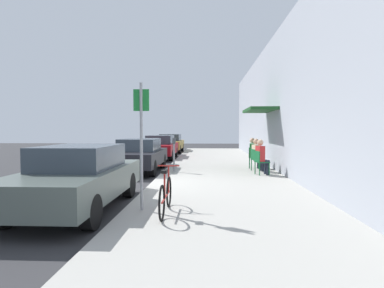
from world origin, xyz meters
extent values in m
plane|color=#2D2D30|center=(0.00, 0.00, 0.00)|extent=(60.00, 60.00, 0.00)
cube|color=#9E9B93|center=(2.25, 2.00, 0.06)|extent=(4.50, 32.00, 0.12)
cube|color=#999EA8|center=(4.65, 2.00, 2.85)|extent=(0.30, 32.00, 5.69)
cube|color=#19471E|center=(3.95, 3.99, 2.60)|extent=(1.10, 2.80, 0.12)
cube|color=#47514C|center=(-1.10, -2.87, 0.62)|extent=(1.80, 4.40, 0.59)
cube|color=#333D47|center=(-1.10, -2.72, 1.16)|extent=(1.48, 2.11, 0.50)
cylinder|color=black|center=(-0.31, -1.50, 0.32)|extent=(0.22, 0.64, 0.64)
cylinder|color=black|center=(-1.89, -1.50, 0.32)|extent=(0.22, 0.64, 0.64)
cylinder|color=black|center=(-0.31, -4.23, 0.32)|extent=(0.22, 0.64, 0.64)
cylinder|color=black|center=(-1.89, -4.23, 0.32)|extent=(0.22, 0.64, 0.64)
cube|color=black|center=(-1.10, 3.45, 0.60)|extent=(1.80, 4.40, 0.57)
cube|color=#333D47|center=(-1.10, 3.60, 1.13)|extent=(1.48, 2.11, 0.49)
cylinder|color=black|center=(-0.31, 4.81, 0.32)|extent=(0.22, 0.64, 0.64)
cylinder|color=black|center=(-1.89, 4.81, 0.32)|extent=(0.22, 0.64, 0.64)
cylinder|color=black|center=(-0.31, 2.09, 0.32)|extent=(0.22, 0.64, 0.64)
cylinder|color=black|center=(-1.89, 2.09, 0.32)|extent=(0.22, 0.64, 0.64)
cube|color=maroon|center=(-1.10, 9.34, 0.61)|extent=(1.80, 4.40, 0.58)
cube|color=#333D47|center=(-1.10, 9.49, 1.15)|extent=(1.48, 2.11, 0.52)
cylinder|color=black|center=(-0.31, 10.71, 0.32)|extent=(0.22, 0.64, 0.64)
cylinder|color=black|center=(-1.89, 10.71, 0.32)|extent=(0.22, 0.64, 0.64)
cylinder|color=black|center=(-0.31, 7.98, 0.32)|extent=(0.22, 0.64, 0.64)
cylinder|color=black|center=(-1.89, 7.98, 0.32)|extent=(0.22, 0.64, 0.64)
cube|color=#A58433|center=(-1.10, 14.74, 0.61)|extent=(1.80, 4.40, 0.58)
cube|color=#333D47|center=(-1.10, 14.89, 1.15)|extent=(1.48, 2.11, 0.51)
cylinder|color=black|center=(-0.31, 16.10, 0.32)|extent=(0.22, 0.64, 0.64)
cylinder|color=black|center=(-1.89, 16.10, 0.32)|extent=(0.22, 0.64, 0.64)
cylinder|color=black|center=(-0.31, 13.38, 0.32)|extent=(0.22, 0.64, 0.64)
cylinder|color=black|center=(-1.89, 13.38, 0.32)|extent=(0.22, 0.64, 0.64)
cylinder|color=slate|center=(0.45, 2.61, 0.67)|extent=(0.07, 0.07, 1.10)
cube|color=#383D42|center=(0.45, 2.61, 1.33)|extent=(0.12, 0.10, 0.22)
cylinder|color=gray|center=(0.40, -3.27, 1.42)|extent=(0.06, 0.06, 2.60)
cube|color=#19722D|center=(0.40, -3.25, 2.37)|extent=(0.32, 0.02, 0.44)
torus|color=black|center=(0.93, -3.00, 0.45)|extent=(0.04, 0.66, 0.66)
torus|color=black|center=(0.93, -4.05, 0.45)|extent=(0.04, 0.66, 0.66)
cylinder|color=maroon|center=(0.93, -3.52, 0.45)|extent=(0.04, 1.05, 0.04)
cylinder|color=maroon|center=(0.93, -3.67, 0.70)|extent=(0.04, 0.04, 0.50)
cube|color=black|center=(0.93, -3.67, 0.97)|extent=(0.10, 0.20, 0.06)
cylinder|color=maroon|center=(0.93, -3.05, 0.73)|extent=(0.03, 0.03, 0.56)
cylinder|color=maroon|center=(0.93, -3.05, 1.01)|extent=(0.46, 0.03, 0.03)
cylinder|color=#14592D|center=(3.88, 2.22, 0.34)|extent=(0.04, 0.04, 0.45)
cylinder|color=#14592D|center=(3.98, 1.85, 0.34)|extent=(0.04, 0.04, 0.45)
cylinder|color=#14592D|center=(3.51, 2.11, 0.34)|extent=(0.04, 0.04, 0.45)
cylinder|color=#14592D|center=(3.62, 1.74, 0.34)|extent=(0.04, 0.04, 0.45)
cube|color=#14592D|center=(3.75, 1.98, 0.59)|extent=(0.54, 0.54, 0.03)
cube|color=#14592D|center=(3.55, 1.92, 0.79)|extent=(0.15, 0.43, 0.40)
cylinder|color=#232838|center=(3.89, 2.13, 0.35)|extent=(0.11, 0.11, 0.47)
cylinder|color=#232838|center=(3.77, 2.09, 0.59)|extent=(0.38, 0.23, 0.14)
cylinder|color=#232838|center=(3.95, 1.93, 0.35)|extent=(0.11, 0.11, 0.47)
cylinder|color=#232838|center=(3.83, 1.90, 0.59)|extent=(0.38, 0.23, 0.14)
cube|color=#B22626|center=(3.67, 1.96, 0.89)|extent=(0.31, 0.41, 0.56)
sphere|color=tan|center=(3.67, 1.96, 1.30)|extent=(0.22, 0.22, 0.22)
cylinder|color=#14592D|center=(3.89, 3.20, 0.34)|extent=(0.04, 0.04, 0.45)
cylinder|color=#14592D|center=(3.98, 2.83, 0.34)|extent=(0.04, 0.04, 0.45)
cylinder|color=#14592D|center=(3.52, 3.11, 0.34)|extent=(0.04, 0.04, 0.45)
cylinder|color=#14592D|center=(3.61, 2.74, 0.34)|extent=(0.04, 0.04, 0.45)
cube|color=#14592D|center=(3.75, 2.97, 0.59)|extent=(0.53, 0.53, 0.03)
cube|color=#14592D|center=(3.55, 2.92, 0.79)|extent=(0.14, 0.43, 0.40)
cylinder|color=#232838|center=(3.90, 3.11, 0.35)|extent=(0.11, 0.11, 0.47)
cylinder|color=#232838|center=(3.77, 3.08, 0.59)|extent=(0.38, 0.22, 0.14)
cylinder|color=#232838|center=(3.95, 2.91, 0.35)|extent=(0.11, 0.11, 0.47)
cylinder|color=#232838|center=(3.82, 2.88, 0.59)|extent=(0.38, 0.22, 0.14)
cube|color=#CCB28C|center=(3.67, 2.95, 0.89)|extent=(0.30, 0.40, 0.56)
sphere|color=tan|center=(3.67, 2.95, 1.30)|extent=(0.22, 0.22, 0.22)
cylinder|color=#14592D|center=(3.97, 4.13, 0.34)|extent=(0.04, 0.04, 0.45)
cylinder|color=#14592D|center=(3.91, 3.76, 0.34)|extent=(0.04, 0.04, 0.45)
cylinder|color=#14592D|center=(3.59, 4.19, 0.34)|extent=(0.04, 0.04, 0.45)
cylinder|color=#14592D|center=(3.53, 3.81, 0.34)|extent=(0.04, 0.04, 0.45)
cube|color=#14592D|center=(3.75, 3.97, 0.59)|extent=(0.50, 0.50, 0.03)
cube|color=#14592D|center=(3.55, 4.00, 0.79)|extent=(0.10, 0.44, 0.40)
cylinder|color=#232838|center=(3.94, 4.04, 0.35)|extent=(0.11, 0.11, 0.47)
cylinder|color=#232838|center=(3.81, 4.06, 0.59)|extent=(0.38, 0.19, 0.14)
cylinder|color=#232838|center=(3.91, 3.85, 0.35)|extent=(0.11, 0.11, 0.47)
cylinder|color=#232838|center=(3.78, 3.87, 0.59)|extent=(0.38, 0.19, 0.14)
cube|color=#267233|center=(3.67, 3.98, 0.89)|extent=(0.27, 0.39, 0.56)
sphere|color=tan|center=(3.67, 3.98, 1.30)|extent=(0.22, 0.22, 0.22)
camera|label=1|loc=(1.74, -9.66, 1.78)|focal=29.67mm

